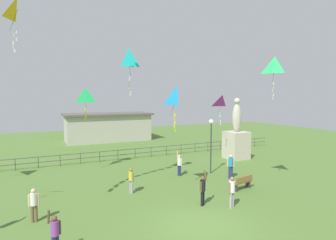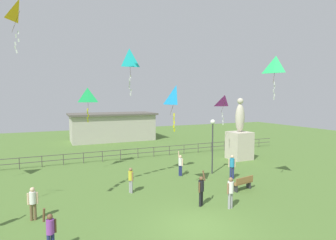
{
  "view_description": "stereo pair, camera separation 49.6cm",
  "coord_description": "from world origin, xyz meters",
  "px_view_note": "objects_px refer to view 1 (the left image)",
  "views": [
    {
      "loc": [
        -6.24,
        -9.71,
        5.64
      ],
      "look_at": [
        0.89,
        5.24,
        4.3
      ],
      "focal_mm": 28.6,
      "sensor_mm": 36.0,
      "label": 1
    },
    {
      "loc": [
        -5.79,
        -9.92,
        5.64
      ],
      "look_at": [
        0.89,
        5.24,
        4.3
      ],
      "focal_mm": 28.6,
      "sensor_mm": 36.0,
      "label": 2
    }
  ],
  "objects_px": {
    "person_6": "(34,203)",
    "kite_3": "(177,97)",
    "park_bench": "(243,182)",
    "kite_4": "(85,96)",
    "kite_5": "(275,67)",
    "lamppost": "(211,134)",
    "person_2": "(203,188)",
    "person_5": "(231,165)",
    "kite_0": "(222,103)",
    "statue_monument": "(236,140)",
    "kite_1": "(18,11)",
    "person_4": "(179,164)",
    "kite_2": "(129,60)",
    "person_0": "(131,179)",
    "person_3": "(55,232)",
    "person_1": "(232,190)"
  },
  "relations": [
    {
      "from": "statue_monument",
      "to": "park_bench",
      "type": "height_order",
      "value": "statue_monument"
    },
    {
      "from": "person_3",
      "to": "kite_0",
      "type": "relative_size",
      "value": 0.71
    },
    {
      "from": "person_1",
      "to": "kite_0",
      "type": "relative_size",
      "value": 0.66
    },
    {
      "from": "kite_0",
      "to": "kite_5",
      "type": "relative_size",
      "value": 0.97
    },
    {
      "from": "person_0",
      "to": "person_3",
      "type": "bearing_deg",
      "value": -131.7
    },
    {
      "from": "person_1",
      "to": "person_4",
      "type": "bearing_deg",
      "value": 87.73
    },
    {
      "from": "park_bench",
      "to": "kite_0",
      "type": "relative_size",
      "value": 0.62
    },
    {
      "from": "park_bench",
      "to": "person_0",
      "type": "distance_m",
      "value": 6.87
    },
    {
      "from": "person_1",
      "to": "kite_4",
      "type": "xyz_separation_m",
      "value": [
        -5.63,
        10.5,
        4.86
      ]
    },
    {
      "from": "kite_2",
      "to": "kite_4",
      "type": "bearing_deg",
      "value": 112.42
    },
    {
      "from": "lamppost",
      "to": "kite_5",
      "type": "relative_size",
      "value": 1.59
    },
    {
      "from": "person_6",
      "to": "person_3",
      "type": "bearing_deg",
      "value": -77.29
    },
    {
      "from": "person_6",
      "to": "kite_1",
      "type": "xyz_separation_m",
      "value": [
        -0.55,
        4.34,
        9.64
      ]
    },
    {
      "from": "person_4",
      "to": "person_5",
      "type": "distance_m",
      "value": 3.65
    },
    {
      "from": "kite_0",
      "to": "person_2",
      "type": "bearing_deg",
      "value": -132.73
    },
    {
      "from": "person_6",
      "to": "kite_2",
      "type": "xyz_separation_m",
      "value": [
        5.54,
        3.08,
        7.13
      ]
    },
    {
      "from": "kite_0",
      "to": "kite_4",
      "type": "distance_m",
      "value": 11.11
    },
    {
      "from": "kite_1",
      "to": "kite_3",
      "type": "relative_size",
      "value": 1.14
    },
    {
      "from": "person_0",
      "to": "kite_1",
      "type": "bearing_deg",
      "value": 154.96
    },
    {
      "from": "lamppost",
      "to": "person_5",
      "type": "height_order",
      "value": "lamppost"
    },
    {
      "from": "kite_4",
      "to": "person_5",
      "type": "bearing_deg",
      "value": -35.73
    },
    {
      "from": "kite_3",
      "to": "kite_0",
      "type": "bearing_deg",
      "value": 35.1
    },
    {
      "from": "park_bench",
      "to": "kite_0",
      "type": "bearing_deg",
      "value": 64.9
    },
    {
      "from": "person_5",
      "to": "kite_2",
      "type": "bearing_deg",
      "value": 167.31
    },
    {
      "from": "person_4",
      "to": "person_2",
      "type": "bearing_deg",
      "value": -105.19
    },
    {
      "from": "person_5",
      "to": "kite_0",
      "type": "height_order",
      "value": "kite_0"
    },
    {
      "from": "person_5",
      "to": "person_6",
      "type": "distance_m",
      "value": 12.5
    },
    {
      "from": "person_2",
      "to": "lamppost",
      "type": "bearing_deg",
      "value": 51.6
    },
    {
      "from": "kite_4",
      "to": "kite_5",
      "type": "xyz_separation_m",
      "value": [
        9.71,
        -9.24,
        1.7
      ]
    },
    {
      "from": "lamppost",
      "to": "person_5",
      "type": "bearing_deg",
      "value": -72.18
    },
    {
      "from": "park_bench",
      "to": "kite_4",
      "type": "relative_size",
      "value": 0.59
    },
    {
      "from": "kite_0",
      "to": "person_5",
      "type": "bearing_deg",
      "value": -117.65
    },
    {
      "from": "person_0",
      "to": "person_3",
      "type": "distance_m",
      "value": 6.62
    },
    {
      "from": "lamppost",
      "to": "statue_monument",
      "type": "bearing_deg",
      "value": 31.9
    },
    {
      "from": "kite_4",
      "to": "person_3",
      "type": "bearing_deg",
      "value": -104.12
    },
    {
      "from": "statue_monument",
      "to": "lamppost",
      "type": "relative_size",
      "value": 1.39
    },
    {
      "from": "lamppost",
      "to": "park_bench",
      "type": "relative_size",
      "value": 2.64
    },
    {
      "from": "kite_3",
      "to": "kite_5",
      "type": "bearing_deg",
      "value": -16.36
    },
    {
      "from": "park_bench",
      "to": "kite_2",
      "type": "distance_m",
      "value": 10.38
    },
    {
      "from": "lamppost",
      "to": "kite_1",
      "type": "relative_size",
      "value": 1.35
    },
    {
      "from": "lamppost",
      "to": "person_2",
      "type": "bearing_deg",
      "value": -128.4
    },
    {
      "from": "statue_monument",
      "to": "lamppost",
      "type": "distance_m",
      "value": 6.03
    },
    {
      "from": "park_bench",
      "to": "person_5",
      "type": "bearing_deg",
      "value": 69.33
    },
    {
      "from": "statue_monument",
      "to": "person_0",
      "type": "distance_m",
      "value": 12.64
    },
    {
      "from": "lamppost",
      "to": "kite_1",
      "type": "xyz_separation_m",
      "value": [
        -12.42,
        1.13,
        7.53
      ]
    },
    {
      "from": "park_bench",
      "to": "person_6",
      "type": "distance_m",
      "value": 11.61
    },
    {
      "from": "person_6",
      "to": "kite_3",
      "type": "height_order",
      "value": "kite_3"
    },
    {
      "from": "person_1",
      "to": "person_5",
      "type": "bearing_deg",
      "value": 51.96
    },
    {
      "from": "kite_3",
      "to": "person_1",
      "type": "bearing_deg",
      "value": -60.36
    },
    {
      "from": "person_3",
      "to": "kite_2",
      "type": "height_order",
      "value": "kite_2"
    }
  ]
}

